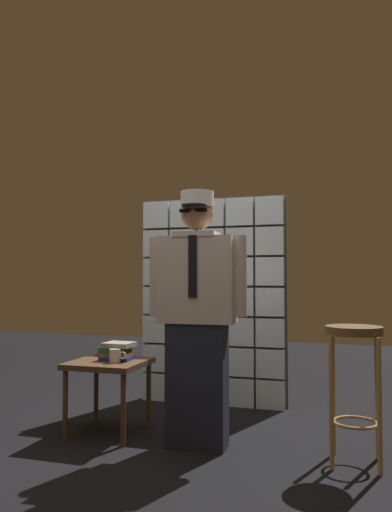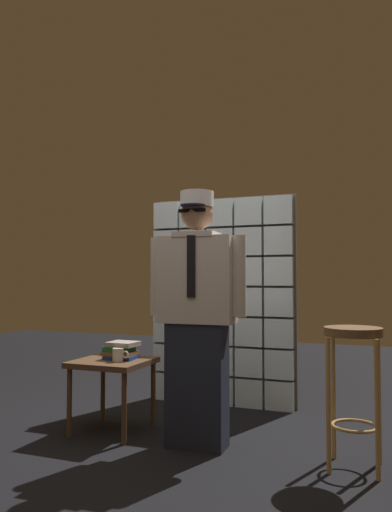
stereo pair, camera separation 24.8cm
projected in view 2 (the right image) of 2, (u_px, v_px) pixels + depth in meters
The scene contains 7 objects.
ground_plane at pixel (148, 458), 3.12m from camera, with size 12.00×12.00×0.00m.
glass_block_wall at pixel (221, 301), 4.50m from camera, with size 1.34×0.10×1.87m.
standing_person at pixel (197, 312), 3.36m from camera, with size 0.68×0.29×1.70m.
bar_stool at pixel (354, 363), 2.97m from camera, with size 0.34×0.34×0.83m.
side_table at pixel (113, 369), 3.68m from camera, with size 0.52×0.52×0.52m.
book_stack at pixel (121, 351), 3.71m from camera, with size 0.24×0.21×0.13m.
coffee_mug at pixel (119, 355), 3.60m from camera, with size 0.13×0.08×0.09m.
Camera 2 is at (1.44, -2.85, 1.11)m, focal length 35.32 mm.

